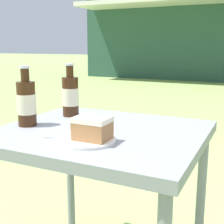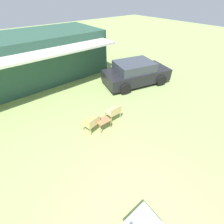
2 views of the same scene
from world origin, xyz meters
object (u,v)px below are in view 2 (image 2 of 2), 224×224
(parked_car, at_px, (136,73))
(garden_side_table, at_px, (103,121))
(wicker_chair_cushioned, at_px, (92,122))
(wicker_chair_plain, at_px, (114,111))

(parked_car, relative_size, garden_side_table, 7.71)
(wicker_chair_cushioned, relative_size, wicker_chair_plain, 1.00)
(wicker_chair_cushioned, height_order, wicker_chair_plain, same)
(wicker_chair_plain, distance_m, garden_side_table, 0.75)
(wicker_chair_cushioned, bearing_deg, parked_car, -169.21)
(parked_car, xyz_separation_m, garden_side_table, (-3.94, -2.04, -0.28))
(parked_car, height_order, garden_side_table, parked_car)
(garden_side_table, bearing_deg, wicker_chair_cushioned, 153.02)
(wicker_chair_cushioned, xyz_separation_m, garden_side_table, (0.43, -0.22, -0.04))
(parked_car, bearing_deg, wicker_chair_plain, -135.65)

